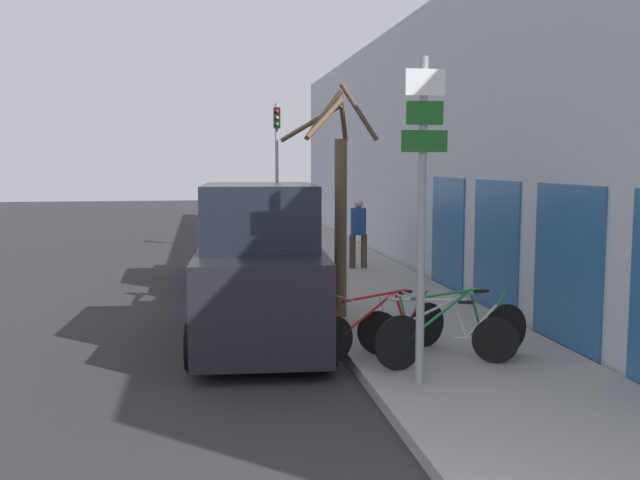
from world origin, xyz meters
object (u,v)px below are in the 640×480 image
Objects in this scene: bicycle_2 at (382,328)px; traffic_light at (277,156)px; signpost at (422,205)px; bicycle_1 at (436,332)px; pedestrian_near at (358,228)px; parked_car_1 at (239,243)px; bicycle_0 at (454,332)px; parked_car_0 at (260,272)px; street_tree at (339,204)px.

traffic_light reaches higher than bicycle_2.
signpost is 1.95× the size of bicycle_1.
signpost reaches higher than pedestrian_near.
parked_car_1 is (-1.73, 8.42, -1.35)m from signpost.
signpost is 2.12m from bicycle_1.
pedestrian_near is (3.08, 1.03, 0.21)m from parked_car_1.
bicycle_1 is 7.79m from parked_car_1.
bicycle_0 is 0.52× the size of traffic_light.
traffic_light is (1.48, 11.24, 1.91)m from parked_car_0.
parked_car_0 is at bearing -97.48° from traffic_light.
bicycle_2 is at bearing -89.64° from traffic_light.
bicycle_1 is (0.54, 0.98, -1.80)m from signpost.
bicycle_0 is 0.58× the size of street_tree.
parked_car_0 reaches higher than bicycle_0.
bicycle_1 is at bearing 61.35° from signpost.
parked_car_0 is at bearing 20.82° from bicycle_2.
signpost is 3.93m from street_tree.
bicycle_0 is 8.72m from pedestrian_near.
signpost reaches higher than bicycle_1.
bicycle_1 is 8.53m from pedestrian_near.
bicycle_2 is at bearing -87.72° from street_tree.
parked_car_0 is at bearing -116.26° from pedestrian_near.
traffic_light reaches higher than bicycle_1.
street_tree is at bearing -90.13° from traffic_light.
bicycle_2 is 2.29m from parked_car_0.
parked_car_1 is at bearing -162.91° from pedestrian_near.
bicycle_1 is 13.39m from traffic_light.
parked_car_0 is (-1.70, 2.87, -1.19)m from signpost.
bicycle_2 is at bearing -41.37° from parked_car_0.
street_tree is at bearing 1.71° from bicycle_0.
street_tree is (-1.59, -5.54, 0.94)m from pedestrian_near.
parked_car_0 is (-1.56, 1.57, 0.59)m from bicycle_2.
parked_car_1 is (-2.27, 7.44, 0.44)m from bicycle_1.
bicycle_0 is at bearing -113.13° from bicycle_1.
bicycle_0 is 8.04m from parked_car_1.
street_tree is (-0.10, 2.62, 1.57)m from bicycle_2.
bicycle_0 reaches higher than bicycle_1.
street_tree is at bearing -73.53° from parked_car_1.
traffic_light reaches higher than parked_car_1.
bicycle_0 is at bearing 47.13° from signpost.
bicycle_2 is 13.05m from traffic_light.
bicycle_0 is 1.33× the size of pedestrian_near.
bicycle_0 is at bearing -73.98° from parked_car_1.
signpost is 14.13m from traffic_light.
parked_car_0 is 1.18× the size of street_tree.
bicycle_1 is 0.94× the size of bicycle_2.
parked_car_0 reaches higher than pedestrian_near.
bicycle_1 is at bearing -74.81° from parked_car_1.
bicycle_2 is 0.53× the size of street_tree.
traffic_light reaches higher than signpost.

